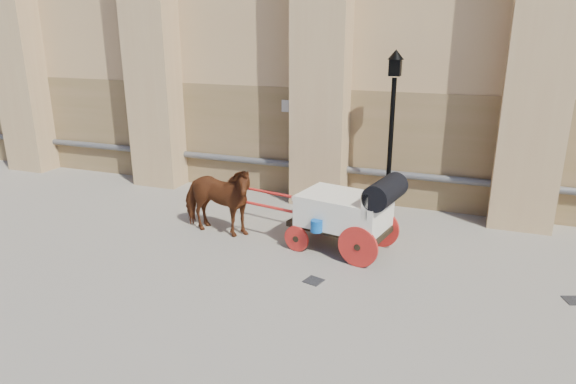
% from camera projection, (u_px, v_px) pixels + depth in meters
% --- Properties ---
extents(ground, '(90.00, 90.00, 0.00)m').
position_uv_depth(ground, '(313.00, 261.00, 10.44)').
color(ground, gray).
rests_on(ground, ground).
extents(horse, '(2.03, 1.04, 1.66)m').
position_uv_depth(horse, '(217.00, 200.00, 11.57)').
color(horse, brown).
rests_on(horse, ground).
extents(carriage, '(4.05, 1.79, 1.72)m').
position_uv_depth(carriage, '(349.00, 210.00, 10.64)').
color(carriage, black).
rests_on(carriage, ground).
extents(street_lamp, '(0.38, 0.38, 4.06)m').
position_uv_depth(street_lamp, '(391.00, 131.00, 12.29)').
color(street_lamp, black).
rests_on(street_lamp, ground).
extents(drain_grate_near, '(0.39, 0.39, 0.01)m').
position_uv_depth(drain_grate_near, '(314.00, 281.00, 9.63)').
color(drain_grate_near, black).
rests_on(drain_grate_near, ground).
extents(drain_grate_far, '(0.41, 0.41, 0.01)m').
position_uv_depth(drain_grate_far, '(574.00, 300.00, 8.93)').
color(drain_grate_far, black).
rests_on(drain_grate_far, ground).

